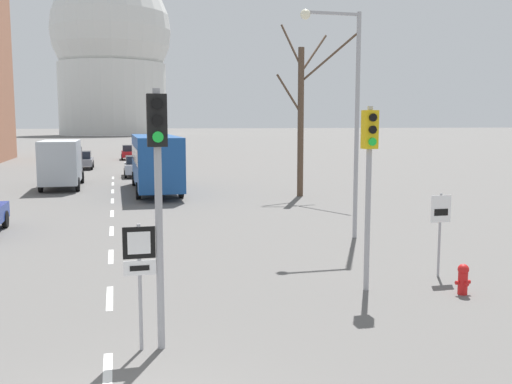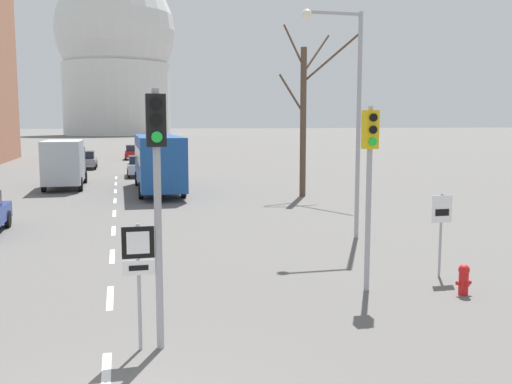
% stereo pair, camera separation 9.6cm
% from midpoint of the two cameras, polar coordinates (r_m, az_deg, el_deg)
% --- Properties ---
extents(lane_stripe_0, '(0.16, 2.00, 0.01)m').
position_cam_midpoint_polar(lane_stripe_0, '(10.53, -14.50, -17.38)').
color(lane_stripe_0, silver).
rests_on(lane_stripe_0, ground_plane).
extents(lane_stripe_1, '(0.16, 2.00, 0.01)m').
position_cam_midpoint_polar(lane_stripe_1, '(14.75, -14.20, -10.20)').
color(lane_stripe_1, silver).
rests_on(lane_stripe_1, ground_plane).
extents(lane_stripe_2, '(0.16, 2.00, 0.01)m').
position_cam_midpoint_polar(lane_stripe_2, '(19.10, -14.05, -6.25)').
color(lane_stripe_2, silver).
rests_on(lane_stripe_2, ground_plane).
extents(lane_stripe_3, '(0.16, 2.00, 0.01)m').
position_cam_midpoint_polar(lane_stripe_3, '(23.50, -13.95, -3.77)').
color(lane_stripe_3, silver).
rests_on(lane_stripe_3, ground_plane).
extents(lane_stripe_4, '(0.16, 2.00, 0.01)m').
position_cam_midpoint_polar(lane_stripe_4, '(27.94, -13.89, -2.08)').
color(lane_stripe_4, silver).
rests_on(lane_stripe_4, ground_plane).
extents(lane_stripe_5, '(0.16, 2.00, 0.01)m').
position_cam_midpoint_polar(lane_stripe_5, '(32.39, -13.84, -0.85)').
color(lane_stripe_5, silver).
rests_on(lane_stripe_5, ground_plane).
extents(lane_stripe_6, '(0.16, 2.00, 0.01)m').
position_cam_midpoint_polar(lane_stripe_6, '(36.85, -13.80, 0.08)').
color(lane_stripe_6, silver).
rests_on(lane_stripe_6, ground_plane).
extents(lane_stripe_7, '(0.16, 2.00, 0.01)m').
position_cam_midpoint_polar(lane_stripe_7, '(41.33, -13.78, 0.81)').
color(lane_stripe_7, silver).
rests_on(lane_stripe_7, ground_plane).
extents(lane_stripe_8, '(0.16, 2.00, 0.01)m').
position_cam_midpoint_polar(lane_stripe_8, '(45.81, -13.75, 1.40)').
color(lane_stripe_8, silver).
rests_on(lane_stripe_8, ground_plane).
extents(traffic_signal_centre_tall, '(0.36, 0.34, 4.92)m').
position_cam_midpoint_polar(traffic_signal_centre_tall, '(10.70, -9.62, 2.22)').
color(traffic_signal_centre_tall, '#9E9EA3').
rests_on(traffic_signal_centre_tall, ground_plane).
extents(traffic_signal_near_right, '(0.36, 0.34, 4.71)m').
position_cam_midpoint_polar(traffic_signal_near_right, '(14.61, 11.47, 2.87)').
color(traffic_signal_near_right, '#9E9EA3').
rests_on(traffic_signal_near_right, ground_plane).
extents(route_sign_post, '(0.60, 0.08, 2.43)m').
position_cam_midpoint_polar(route_sign_post, '(10.96, -11.42, -7.16)').
color(route_sign_post, '#9E9EA3').
rests_on(route_sign_post, ground_plane).
extents(speed_limit_sign, '(0.60, 0.08, 2.36)m').
position_cam_midpoint_polar(speed_limit_sign, '(16.64, 18.20, -2.76)').
color(speed_limit_sign, '#9E9EA3').
rests_on(speed_limit_sign, ground_plane).
extents(fire_hydrant, '(0.40, 0.34, 0.78)m').
position_cam_midpoint_polar(fire_hydrant, '(15.36, 20.23, -8.11)').
color(fire_hydrant, red).
rests_on(fire_hydrant, ground_plane).
extents(street_lamp_right, '(2.30, 0.36, 8.24)m').
position_cam_midpoint_polar(street_lamp_right, '(21.21, 9.36, 8.98)').
color(street_lamp_right, '#9E9EA3').
rests_on(street_lamp_right, ground_plane).
extents(sedan_near_left, '(1.98, 4.58, 1.64)m').
position_cam_midpoint_polar(sedan_near_left, '(55.37, -16.63, 3.10)').
color(sedan_near_left, slate).
rests_on(sedan_near_left, ground_plane).
extents(sedan_mid_centre, '(1.77, 4.29, 1.66)m').
position_cam_midpoint_polar(sedan_mid_centre, '(46.46, -11.62, 2.55)').
color(sedan_mid_centre, '#B7B7BC').
rests_on(sedan_mid_centre, ground_plane).
extents(sedan_far_left, '(1.94, 4.60, 1.72)m').
position_cam_midpoint_polar(sedan_far_left, '(86.64, -10.76, 4.59)').
color(sedan_far_left, silver).
rests_on(sedan_far_left, ground_plane).
extents(sedan_far_right, '(1.83, 3.87, 1.68)m').
position_cam_midpoint_polar(sedan_far_right, '(67.85, -12.19, 3.90)').
color(sedan_far_right, maroon).
rests_on(sedan_far_right, ground_plane).
extents(city_bus, '(2.66, 10.80, 3.48)m').
position_cam_midpoint_polar(city_bus, '(35.87, -9.71, 3.28)').
color(city_bus, '#19478C').
rests_on(city_bus, ground_plane).
extents(delivery_truck, '(2.44, 7.20, 3.14)m').
position_cam_midpoint_polar(delivery_truck, '(39.64, -18.52, 2.86)').
color(delivery_truck, '#333842').
rests_on(delivery_truck, ground_plane).
extents(bare_tree_right_near, '(3.88, 4.18, 10.06)m').
position_cam_midpoint_polar(bare_tree_right_near, '(33.31, 4.94, 7.87)').
color(bare_tree_right_near, brown).
rests_on(bare_tree_right_near, ground_plane).
extents(capitol_dome, '(39.82, 39.82, 56.25)m').
position_cam_midpoint_polar(capitol_dome, '(203.47, -13.82, 13.31)').
color(capitol_dome, silver).
rests_on(capitol_dome, ground_plane).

